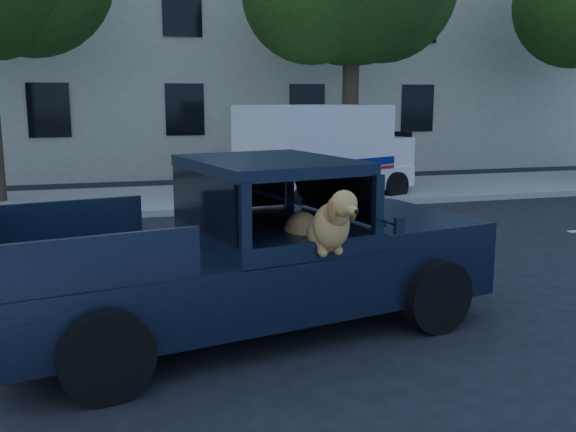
# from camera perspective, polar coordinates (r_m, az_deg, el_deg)

# --- Properties ---
(ground) EXTENTS (120.00, 120.00, 0.00)m
(ground) POSITION_cam_1_polar(r_m,az_deg,el_deg) (7.50, -3.91, -9.84)
(ground) COLOR black
(ground) RESTS_ON ground
(far_sidewalk) EXTENTS (60.00, 4.00, 0.15)m
(far_sidewalk) POSITION_cam_1_polar(r_m,az_deg,el_deg) (16.35, -10.63, 1.49)
(far_sidewalk) COLOR gray
(far_sidewalk) RESTS_ON ground
(lane_stripes) EXTENTS (21.60, 0.14, 0.01)m
(lane_stripes) POSITION_cam_1_polar(r_m,az_deg,el_deg) (11.15, 2.53, -2.94)
(lane_stripes) COLOR silver
(lane_stripes) RESTS_ON ground
(building_main) EXTENTS (26.00, 6.00, 9.00)m
(building_main) POSITION_cam_1_polar(r_m,az_deg,el_deg) (23.87, -5.28, 15.11)
(building_main) COLOR beige
(building_main) RESTS_ON ground
(pickup_truck) EXTENTS (5.72, 3.25, 1.94)m
(pickup_truck) POSITION_cam_1_polar(r_m,az_deg,el_deg) (7.22, -4.09, -5.19)
(pickup_truck) COLOR black
(pickup_truck) RESTS_ON ground
(mail_truck) EXTENTS (4.81, 3.60, 2.40)m
(mail_truck) POSITION_cam_1_polar(r_m,az_deg,el_deg) (15.99, 3.19, 4.98)
(mail_truck) COLOR silver
(mail_truck) RESTS_ON ground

